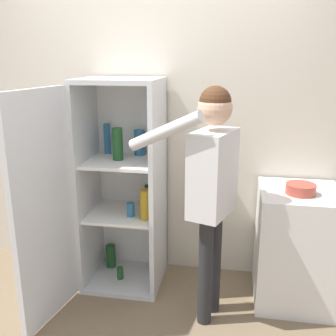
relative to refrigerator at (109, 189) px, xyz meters
The scene contains 6 objects.
ground_plane 1.05m from the refrigerator, 62.32° to the right, with size 12.00×12.00×0.00m, color #7A664C.
wall_back 0.68m from the refrigerator, 54.79° to the left, with size 7.00×0.06×2.55m.
refrigerator is the anchor object (origin of this frame).
person 0.88m from the refrigerator, 18.68° to the right, with size 0.72×0.49×1.65m.
counter 1.50m from the refrigerator, ahead, with size 0.59×0.61×0.88m.
bowl 1.43m from the refrigerator, ahead, with size 0.21×0.21×0.07m.
Camera 1 is at (0.66, -2.20, 1.83)m, focal length 42.00 mm.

